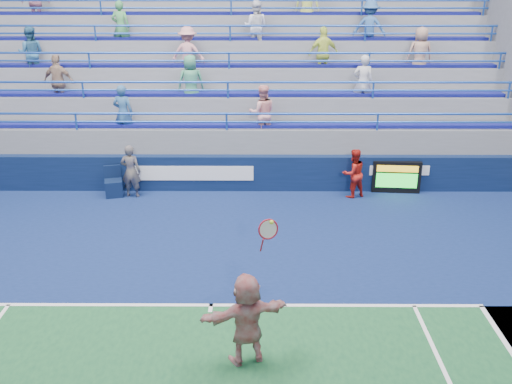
{
  "coord_description": "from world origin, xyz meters",
  "views": [
    {
      "loc": [
        0.96,
        -9.87,
        6.35
      ],
      "look_at": [
        0.9,
        2.5,
        1.5
      ],
      "focal_mm": 40.0,
      "sensor_mm": 36.0,
      "label": 1
    }
  ],
  "objects_px": {
    "serve_speed_board": "(396,177)",
    "line_judge": "(131,171)",
    "ball_girl": "(353,173)",
    "judge_chair": "(114,187)",
    "tennis_player": "(247,319)"
  },
  "relations": [
    {
      "from": "tennis_player",
      "to": "line_judge",
      "type": "xyz_separation_m",
      "value": [
        -3.57,
        7.64,
        -0.04
      ]
    },
    {
      "from": "ball_girl",
      "to": "serve_speed_board",
      "type": "bearing_deg",
      "value": 170.83
    },
    {
      "from": "serve_speed_board",
      "to": "tennis_player",
      "type": "height_order",
      "value": "tennis_player"
    },
    {
      "from": "judge_chair",
      "to": "tennis_player",
      "type": "relative_size",
      "value": 0.33
    },
    {
      "from": "line_judge",
      "to": "ball_girl",
      "type": "height_order",
      "value": "line_judge"
    },
    {
      "from": "judge_chair",
      "to": "ball_girl",
      "type": "xyz_separation_m",
      "value": [
        7.12,
        -0.04,
        0.45
      ]
    },
    {
      "from": "line_judge",
      "to": "tennis_player",
      "type": "bearing_deg",
      "value": 121.34
    },
    {
      "from": "serve_speed_board",
      "to": "tennis_player",
      "type": "bearing_deg",
      "value": -118.56
    },
    {
      "from": "serve_speed_board",
      "to": "line_judge",
      "type": "xyz_separation_m",
      "value": [
        -7.92,
        -0.36,
        0.3
      ]
    },
    {
      "from": "ball_girl",
      "to": "line_judge",
      "type": "bearing_deg",
      "value": -22.87
    },
    {
      "from": "judge_chair",
      "to": "ball_girl",
      "type": "relative_size",
      "value": 0.61
    },
    {
      "from": "line_judge",
      "to": "ball_girl",
      "type": "distance_m",
      "value": 6.56
    },
    {
      "from": "judge_chair",
      "to": "serve_speed_board",
      "type": "bearing_deg",
      "value": 2.01
    },
    {
      "from": "judge_chair",
      "to": "line_judge",
      "type": "height_order",
      "value": "line_judge"
    },
    {
      "from": "judge_chair",
      "to": "line_judge",
      "type": "bearing_deg",
      "value": -5.99
    }
  ]
}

